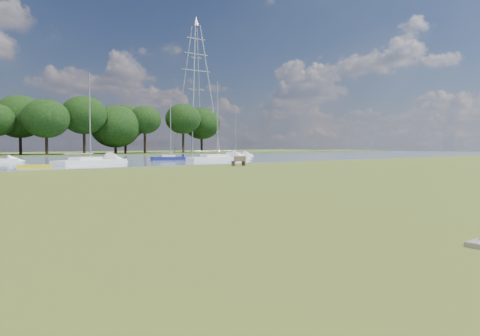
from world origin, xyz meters
TOP-DOWN VIEW (x-y plane):
  - ground at (0.00, 0.00)m, footprint 220.00×220.00m
  - riverbank_bench at (16.25, 17.91)m, footprint 1.58×0.59m
  - kayak at (-0.34, 25.38)m, footprint 2.83×1.56m
  - pylon at (46.09, 70.00)m, footprint 7.32×5.13m
  - sailboat_1 at (21.11, 28.16)m, footprint 7.61×2.70m
  - sailboat_4 at (18.31, 34.27)m, footprint 5.06×2.62m
  - sailboat_5 at (33.43, 40.18)m, footprint 5.67×1.65m
  - sailboat_7 at (5.38, 27.59)m, footprint 8.02×4.83m

SIDE VIEW (x-z plane):
  - ground at x=0.00m, z-range 0.00..0.00m
  - kayak at x=-0.34m, z-range 0.05..0.33m
  - sailboat_4 at x=18.31m, z-range -3.09..4.04m
  - riverbank_bench at x=16.25m, z-range 0.00..0.96m
  - sailboat_5 at x=33.43m, z-range -3.49..4.46m
  - sailboat_7 at x=5.38m, z-range -3.95..4.98m
  - sailboat_1 at x=21.11m, z-range -4.19..5.27m
  - pylon at x=46.09m, z-range 4.04..33.93m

